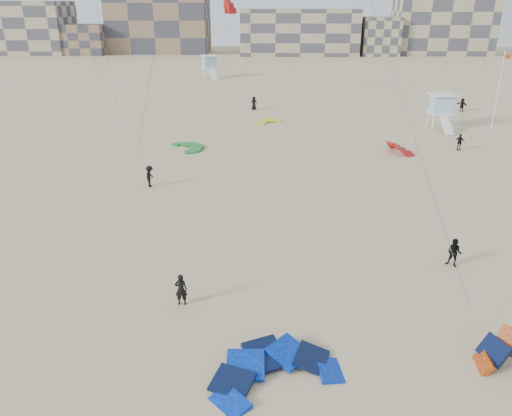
{
  "coord_description": "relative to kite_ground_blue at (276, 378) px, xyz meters",
  "views": [
    {
      "loc": [
        2.72,
        -17.71,
        13.23
      ],
      "look_at": [
        1.96,
        6.0,
        3.5
      ],
      "focal_mm": 35.0,
      "sensor_mm": 36.0,
      "label": 1
    }
  ],
  "objects": [
    {
      "name": "ground",
      "position": [
        -3.0,
        2.54,
        0.0
      ],
      "size": [
        320.0,
        320.0,
        0.0
      ],
      "primitive_type": "plane",
      "color": "tan",
      "rests_on": "ground"
    },
    {
      "name": "kite_ground_blue",
      "position": [
        0.0,
        0.0,
        0.0
      ],
      "size": [
        6.81,
        6.93,
        2.32
      ],
      "primitive_type": null,
      "rotation": [
        0.23,
        0.0,
        0.45
      ],
      "color": "#0838DE",
      "rests_on": "ground"
    },
    {
      "name": "kite_ground_green",
      "position": [
        -8.55,
        32.49,
        0.0
      ],
      "size": [
        5.42,
        5.34,
        0.65
      ],
      "primitive_type": null,
      "rotation": [
        0.05,
        0.0,
        -1.02
      ],
      "color": "#188F2C",
      "rests_on": "ground"
    },
    {
      "name": "kite_ground_red_far",
      "position": [
        11.97,
        31.71,
        0.0
      ],
      "size": [
        4.1,
        3.97,
        2.94
      ],
      "primitive_type": null,
      "rotation": [
        0.57,
        0.0,
        1.83
      ],
      "color": "#AE121E",
      "rests_on": "ground"
    },
    {
      "name": "kite_ground_yellow",
      "position": [
        -0.48,
        44.11,
        0.0
      ],
      "size": [
        4.51,
        4.6,
        1.39
      ],
      "primitive_type": null,
      "rotation": [
        0.19,
        0.0,
        0.47
      ],
      "color": "#F7FC32",
      "rests_on": "ground"
    },
    {
      "name": "kitesurfer_main",
      "position": [
        -4.45,
        4.91,
        0.8
      ],
      "size": [
        0.59,
        0.39,
        1.61
      ],
      "primitive_type": "imported",
      "rotation": [
        0.0,
        0.0,
        3.15
      ],
      "color": "black",
      "rests_on": "ground"
    },
    {
      "name": "kitesurfer_b",
      "position": [
        9.64,
        9.1,
        0.8
      ],
      "size": [
        0.99,
        0.94,
        1.6
      ],
      "primitive_type": "imported",
      "rotation": [
        0.0,
        0.0,
        -0.6
      ],
      "color": "black",
      "rests_on": "ground"
    },
    {
      "name": "kitesurfer_c",
      "position": [
        -9.7,
        21.26,
        0.84
      ],
      "size": [
        0.73,
        1.15,
        1.69
      ],
      "primitive_type": "imported",
      "rotation": [
        0.0,
        0.0,
        1.47
      ],
      "color": "black",
      "rests_on": "ground"
    },
    {
      "name": "kitesurfer_d",
      "position": [
        17.98,
        32.57,
        0.81
      ],
      "size": [
        0.99,
        0.9,
        1.63
      ],
      "primitive_type": "imported",
      "rotation": [
        0.0,
        0.0,
        2.47
      ],
      "color": "black",
      "rests_on": "ground"
    },
    {
      "name": "kitesurfer_e",
      "position": [
        -2.73,
        52.11,
        0.88
      ],
      "size": [
        0.88,
        0.59,
        1.77
      ],
      "primitive_type": "imported",
      "rotation": [
        0.0,
        0.0,
        0.04
      ],
      "color": "black",
      "rests_on": "ground"
    },
    {
      "name": "kitesurfer_f",
      "position": [
        24.88,
        51.89,
        0.87
      ],
      "size": [
        1.3,
        1.63,
        1.74
      ],
      "primitive_type": "imported",
      "rotation": [
        0.0,
        0.0,
        -1.0
      ],
      "color": "black",
      "rests_on": "ground"
    },
    {
      "name": "kite_fly_red",
      "position": [
        -6.38,
        59.48,
        12.74
      ],
      "size": [
        4.65,
        4.56,
        13.23
      ],
      "rotation": [
        0.0,
        0.0,
        1.81
      ],
      "color": "#AE121E",
      "rests_on": "ground"
    },
    {
      "name": "lifeguard_tower_near",
      "position": [
        18.93,
        42.01,
        1.93
      ],
      "size": [
        2.76,
        5.29,
        3.89
      ],
      "rotation": [
        0.0,
        0.0,
        0.0
      ],
      "color": "white",
      "rests_on": "ground"
    },
    {
      "name": "lifeguard_tower_far",
      "position": [
        -12.4,
        83.44,
        2.07
      ],
      "size": [
        3.82,
        6.19,
        4.17
      ],
      "rotation": [
        0.0,
        0.0,
        0.37
      ],
      "color": "white",
      "rests_on": "ground"
    },
    {
      "name": "flagpole",
      "position": [
        24.17,
        40.27,
        4.52
      ],
      "size": [
        0.7,
        0.11,
        8.65
      ],
      "color": "white",
      "rests_on": "ground"
    },
    {
      "name": "condo_west_a",
      "position": [
        -73.0,
        132.54,
        7.0
      ],
      "size": [
        30.0,
        15.0,
        14.0
      ],
      "primitive_type": "cube",
      "color": "tan",
      "rests_on": "ground"
    },
    {
      "name": "condo_west_b",
      "position": [
        -33.0,
        136.54,
        9.0
      ],
      "size": [
        28.0,
        14.0,
        18.0
      ],
      "primitive_type": "cube",
      "color": "#846850",
      "rests_on": "ground"
    },
    {
      "name": "condo_mid",
      "position": [
        7.0,
        132.54,
        6.0
      ],
      "size": [
        32.0,
        16.0,
        12.0
      ],
      "primitive_type": "cube",
      "color": "tan",
      "rests_on": "ground"
    },
    {
      "name": "condo_east",
      "position": [
        47.0,
        134.54,
        8.0
      ],
      "size": [
        26.0,
        14.0,
        16.0
      ],
      "primitive_type": "cube",
      "color": "tan",
      "rests_on": "ground"
    },
    {
      "name": "condo_fill_left",
      "position": [
        -53.0,
        130.54,
        4.0
      ],
      "size": [
        12.0,
        10.0,
        8.0
      ],
      "primitive_type": "cube",
      "color": "#846850",
      "rests_on": "ground"
    },
    {
      "name": "condo_fill_right",
      "position": [
        29.0,
        130.54,
        5.0
      ],
      "size": [
        10.0,
        10.0,
        10.0
      ],
      "primitive_type": "cube",
      "color": "tan",
      "rests_on": "ground"
    }
  ]
}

